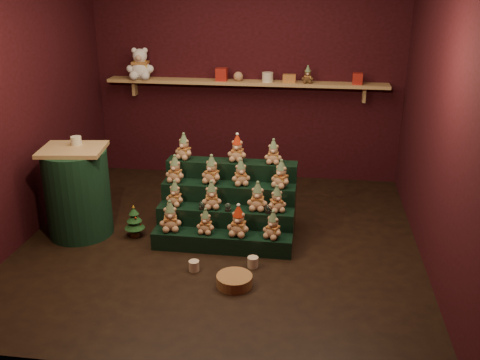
% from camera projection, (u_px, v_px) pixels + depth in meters
% --- Properties ---
extents(ground, '(4.00, 4.00, 0.00)m').
position_uv_depth(ground, '(221.00, 241.00, 5.55)').
color(ground, black).
rests_on(ground, ground).
extents(back_wall, '(4.00, 0.10, 2.80)m').
position_uv_depth(back_wall, '(247.00, 72.00, 6.95)').
color(back_wall, black).
rests_on(back_wall, ground).
extents(front_wall, '(4.00, 0.10, 2.80)m').
position_uv_depth(front_wall, '(158.00, 188.00, 3.15)').
color(front_wall, black).
rests_on(front_wall, ground).
extents(left_wall, '(0.10, 4.00, 2.80)m').
position_uv_depth(left_wall, '(17.00, 102.00, 5.32)').
color(left_wall, black).
rests_on(left_wall, ground).
extents(right_wall, '(0.10, 4.00, 2.80)m').
position_uv_depth(right_wall, '(445.00, 116.00, 4.78)').
color(right_wall, black).
rests_on(right_wall, ground).
extents(back_shelf, '(3.60, 0.26, 0.24)m').
position_uv_depth(back_shelf, '(245.00, 83.00, 6.82)').
color(back_shelf, tan).
rests_on(back_shelf, ground).
extents(riser_tier_front, '(1.40, 0.22, 0.18)m').
position_uv_depth(riser_tier_front, '(222.00, 242.00, 5.33)').
color(riser_tier_front, black).
rests_on(riser_tier_front, ground).
extents(riser_tier_midfront, '(1.40, 0.22, 0.36)m').
position_uv_depth(riser_tier_midfront, '(225.00, 224.00, 5.50)').
color(riser_tier_midfront, black).
rests_on(riser_tier_midfront, ground).
extents(riser_tier_midback, '(1.40, 0.22, 0.54)m').
position_uv_depth(riser_tier_midback, '(229.00, 208.00, 5.67)').
color(riser_tier_midback, black).
rests_on(riser_tier_midback, ground).
extents(riser_tier_back, '(1.40, 0.22, 0.72)m').
position_uv_depth(riser_tier_back, '(232.00, 192.00, 5.84)').
color(riser_tier_back, black).
rests_on(riser_tier_back, ground).
extents(teddy_0, '(0.26, 0.24, 0.31)m').
position_uv_depth(teddy_0, '(170.00, 216.00, 5.32)').
color(teddy_0, tan).
rests_on(teddy_0, riser_tier_front).
extents(teddy_1, '(0.19, 0.18, 0.25)m').
position_uv_depth(teddy_1, '(206.00, 221.00, 5.27)').
color(teddy_1, tan).
rests_on(teddy_1, riser_tier_front).
extents(teddy_2, '(0.25, 0.23, 0.31)m').
position_uv_depth(teddy_2, '(238.00, 221.00, 5.22)').
color(teddy_2, tan).
rests_on(teddy_2, riser_tier_front).
extents(teddy_3, '(0.25, 0.24, 0.27)m').
position_uv_depth(teddy_3, '(273.00, 225.00, 5.17)').
color(teddy_3, tan).
rests_on(teddy_3, riser_tier_front).
extents(teddy_4, '(0.21, 0.20, 0.26)m').
position_uv_depth(teddy_4, '(175.00, 193.00, 5.47)').
color(teddy_4, tan).
rests_on(teddy_4, riser_tier_midfront).
extents(teddy_5, '(0.24, 0.22, 0.28)m').
position_uv_depth(teddy_5, '(212.00, 195.00, 5.40)').
color(teddy_5, tan).
rests_on(teddy_5, riser_tier_midfront).
extents(teddy_6, '(0.22, 0.20, 0.29)m').
position_uv_depth(teddy_6, '(258.00, 196.00, 5.36)').
color(teddy_6, tan).
rests_on(teddy_6, riser_tier_midfront).
extents(teddy_7, '(0.25, 0.24, 0.27)m').
position_uv_depth(teddy_7, '(277.00, 199.00, 5.32)').
color(teddy_7, tan).
rests_on(teddy_7, riser_tier_midfront).
extents(teddy_8, '(0.23, 0.21, 0.28)m').
position_uv_depth(teddy_8, '(175.00, 169.00, 5.60)').
color(teddy_8, tan).
rests_on(teddy_8, riser_tier_midback).
extents(teddy_9, '(0.27, 0.25, 0.30)m').
position_uv_depth(teddy_9, '(212.00, 170.00, 5.55)').
color(teddy_9, tan).
rests_on(teddy_9, riser_tier_midback).
extents(teddy_10, '(0.24, 0.23, 0.27)m').
position_uv_depth(teddy_10, '(241.00, 172.00, 5.51)').
color(teddy_10, tan).
rests_on(teddy_10, riser_tier_midback).
extents(teddy_11, '(0.27, 0.26, 0.28)m').
position_uv_depth(teddy_11, '(281.00, 174.00, 5.45)').
color(teddy_11, tan).
rests_on(teddy_11, riser_tier_midback).
extents(teddy_12, '(0.24, 0.23, 0.28)m').
position_uv_depth(teddy_12, '(184.00, 146.00, 5.74)').
color(teddy_12, tan).
rests_on(teddy_12, riser_tier_back).
extents(teddy_13, '(0.22, 0.21, 0.28)m').
position_uv_depth(teddy_13, '(237.00, 148.00, 5.67)').
color(teddy_13, tan).
rests_on(teddy_13, riser_tier_back).
extents(teddy_14, '(0.19, 0.17, 0.26)m').
position_uv_depth(teddy_14, '(273.00, 152.00, 5.60)').
color(teddy_14, tan).
rests_on(teddy_14, riser_tier_back).
extents(snow_globe_a, '(0.06, 0.06, 0.08)m').
position_uv_depth(snow_globe_a, '(202.00, 205.00, 5.39)').
color(snow_globe_a, black).
rests_on(snow_globe_a, riser_tier_midfront).
extents(snow_globe_b, '(0.06, 0.06, 0.09)m').
position_uv_depth(snow_globe_b, '(228.00, 207.00, 5.36)').
color(snow_globe_b, black).
rests_on(snow_globe_b, riser_tier_midfront).
extents(snow_globe_c, '(0.07, 0.07, 0.09)m').
position_uv_depth(snow_globe_c, '(268.00, 209.00, 5.30)').
color(snow_globe_c, black).
rests_on(snow_globe_c, riser_tier_midfront).
extents(side_table, '(0.69, 0.66, 0.96)m').
position_uv_depth(side_table, '(78.00, 192.00, 5.55)').
color(side_table, tan).
rests_on(side_table, ground).
extents(table_ornament, '(0.11, 0.11, 0.09)m').
position_uv_depth(table_ornament, '(76.00, 141.00, 5.45)').
color(table_ornament, beige).
rests_on(table_ornament, side_table).
extents(mini_christmas_tree, '(0.21, 0.21, 0.36)m').
position_uv_depth(mini_christmas_tree, '(134.00, 221.00, 5.58)').
color(mini_christmas_tree, '#4E351B').
rests_on(mini_christmas_tree, ground).
extents(mug_left, '(0.10, 0.10, 0.10)m').
position_uv_depth(mug_left, '(194.00, 266.00, 4.97)').
color(mug_left, beige).
rests_on(mug_left, ground).
extents(mug_right, '(0.10, 0.10, 0.10)m').
position_uv_depth(mug_right, '(253.00, 262.00, 5.03)').
color(mug_right, beige).
rests_on(mug_right, ground).
extents(wicker_basket, '(0.34, 0.34, 0.10)m').
position_uv_depth(wicker_basket, '(234.00, 281.00, 4.72)').
color(wicker_basket, olive).
rests_on(wicker_basket, ground).
extents(white_bear, '(0.39, 0.36, 0.50)m').
position_uv_depth(white_bear, '(140.00, 59.00, 6.87)').
color(white_bear, white).
rests_on(white_bear, back_shelf).
extents(brown_bear, '(0.15, 0.14, 0.21)m').
position_uv_depth(brown_bear, '(308.00, 75.00, 6.64)').
color(brown_bear, '#4B3019').
rests_on(brown_bear, back_shelf).
extents(gift_tin_red_a, '(0.14, 0.14, 0.16)m').
position_uv_depth(gift_tin_red_a, '(222.00, 74.00, 6.80)').
color(gift_tin_red_a, '#B2261B').
rests_on(gift_tin_red_a, back_shelf).
extents(gift_tin_cream, '(0.14, 0.14, 0.12)m').
position_uv_depth(gift_tin_cream, '(268.00, 77.00, 6.73)').
color(gift_tin_cream, beige).
rests_on(gift_tin_cream, back_shelf).
extents(gift_tin_red_b, '(0.12, 0.12, 0.14)m').
position_uv_depth(gift_tin_red_b, '(357.00, 79.00, 6.58)').
color(gift_tin_red_b, '#B2261B').
rests_on(gift_tin_red_b, back_shelf).
extents(shelf_plush_ball, '(0.12, 0.12, 0.12)m').
position_uv_depth(shelf_plush_ball, '(238.00, 76.00, 6.78)').
color(shelf_plush_ball, tan).
rests_on(shelf_plush_ball, back_shelf).
extents(scarf_gift_box, '(0.16, 0.10, 0.10)m').
position_uv_depth(scarf_gift_box, '(289.00, 78.00, 6.70)').
color(scarf_gift_box, '#ED5B21').
rests_on(scarf_gift_box, back_shelf).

